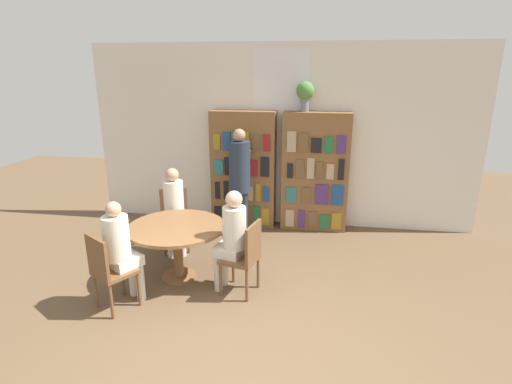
{
  "coord_description": "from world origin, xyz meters",
  "views": [
    {
      "loc": [
        0.66,
        -2.9,
        2.6
      ],
      "look_at": [
        -0.14,
        2.01,
        1.05
      ],
      "focal_mm": 28.0,
      "sensor_mm": 36.0,
      "label": 1
    }
  ],
  "objects_px": {
    "reading_table": "(177,234)",
    "chair_left_side": "(175,215)",
    "bookshelf_right": "(315,172)",
    "chair_far_side": "(245,254)",
    "seated_reader_back": "(121,246)",
    "seated_reader_left": "(174,205)",
    "bookshelf_left": "(243,170)",
    "flower_vase": "(305,93)",
    "librarian_standing": "(240,171)",
    "seated_reader_right": "(232,234)",
    "chair_near_camera": "(108,268)"
  },
  "relations": [
    {
      "from": "reading_table",
      "to": "chair_left_side",
      "type": "relative_size",
      "value": 1.35
    },
    {
      "from": "chair_far_side",
      "to": "librarian_standing",
      "type": "bearing_deg",
      "value": 27.14
    },
    {
      "from": "reading_table",
      "to": "seated_reader_back",
      "type": "height_order",
      "value": "seated_reader_back"
    },
    {
      "from": "reading_table",
      "to": "seated_reader_back",
      "type": "relative_size",
      "value": 0.98
    },
    {
      "from": "seated_reader_back",
      "to": "librarian_standing",
      "type": "distance_m",
      "value": 2.36
    },
    {
      "from": "reading_table",
      "to": "chair_far_side",
      "type": "bearing_deg",
      "value": -13.74
    },
    {
      "from": "chair_near_camera",
      "to": "bookshelf_left",
      "type": "bearing_deg",
      "value": 102.66
    },
    {
      "from": "seated_reader_right",
      "to": "seated_reader_back",
      "type": "xyz_separation_m",
      "value": [
        -1.15,
        -0.47,
        -0.02
      ]
    },
    {
      "from": "bookshelf_right",
      "to": "chair_left_side",
      "type": "height_order",
      "value": "bookshelf_right"
    },
    {
      "from": "flower_vase",
      "to": "chair_near_camera",
      "type": "xyz_separation_m",
      "value": [
        -1.96,
        -2.8,
        -1.73
      ]
    },
    {
      "from": "bookshelf_left",
      "to": "chair_far_side",
      "type": "height_order",
      "value": "bookshelf_left"
    },
    {
      "from": "chair_near_camera",
      "to": "seated_reader_right",
      "type": "bearing_deg",
      "value": 58.29
    },
    {
      "from": "bookshelf_left",
      "to": "bookshelf_right",
      "type": "height_order",
      "value": "same"
    },
    {
      "from": "bookshelf_right",
      "to": "flower_vase",
      "type": "distance_m",
      "value": 1.29
    },
    {
      "from": "reading_table",
      "to": "chair_far_side",
      "type": "distance_m",
      "value": 0.95
    },
    {
      "from": "bookshelf_right",
      "to": "chair_far_side",
      "type": "distance_m",
      "value": 2.38
    },
    {
      "from": "chair_far_side",
      "to": "seated_reader_right",
      "type": "bearing_deg",
      "value": 90.0
    },
    {
      "from": "bookshelf_right",
      "to": "chair_near_camera",
      "type": "relative_size",
      "value": 2.15
    },
    {
      "from": "chair_far_side",
      "to": "librarian_standing",
      "type": "distance_m",
      "value": 1.85
    },
    {
      "from": "bookshelf_right",
      "to": "librarian_standing",
      "type": "relative_size",
      "value": 1.13
    },
    {
      "from": "chair_left_side",
      "to": "seated_reader_left",
      "type": "distance_m",
      "value": 0.28
    },
    {
      "from": "flower_vase",
      "to": "seated_reader_right",
      "type": "xyz_separation_m",
      "value": [
        -0.71,
        -2.18,
        -1.5
      ]
    },
    {
      "from": "seated_reader_back",
      "to": "bookshelf_left",
      "type": "bearing_deg",
      "value": 103.46
    },
    {
      "from": "bookshelf_left",
      "to": "reading_table",
      "type": "distance_m",
      "value": 2.08
    },
    {
      "from": "seated_reader_right",
      "to": "bookshelf_right",
      "type": "bearing_deg",
      "value": -9.09
    },
    {
      "from": "chair_near_camera",
      "to": "seated_reader_left",
      "type": "bearing_deg",
      "value": 114.0
    },
    {
      "from": "seated_reader_left",
      "to": "chair_near_camera",
      "type": "bearing_deg",
      "value": 60.0
    },
    {
      "from": "reading_table",
      "to": "seated_reader_right",
      "type": "distance_m",
      "value": 0.78
    },
    {
      "from": "seated_reader_right",
      "to": "chair_left_side",
      "type": "bearing_deg",
      "value": 59.99
    },
    {
      "from": "chair_far_side",
      "to": "seated_reader_right",
      "type": "distance_m",
      "value": 0.29
    },
    {
      "from": "chair_left_side",
      "to": "reading_table",
      "type": "bearing_deg",
      "value": 90.0
    },
    {
      "from": "bookshelf_left",
      "to": "reading_table",
      "type": "bearing_deg",
      "value": -103.27
    },
    {
      "from": "bookshelf_right",
      "to": "seated_reader_left",
      "type": "height_order",
      "value": "bookshelf_right"
    },
    {
      "from": "reading_table",
      "to": "seated_reader_back",
      "type": "xyz_separation_m",
      "value": [
        -0.4,
        -0.65,
        0.11
      ]
    },
    {
      "from": "bookshelf_right",
      "to": "reading_table",
      "type": "xyz_separation_m",
      "value": [
        -1.66,
        -1.99,
        -0.37
      ]
    },
    {
      "from": "bookshelf_left",
      "to": "flower_vase",
      "type": "xyz_separation_m",
      "value": [
        0.99,
        0.0,
        1.27
      ]
    },
    {
      "from": "librarian_standing",
      "to": "seated_reader_back",
      "type": "bearing_deg",
      "value": -113.09
    },
    {
      "from": "chair_near_camera",
      "to": "bookshelf_right",
      "type": "bearing_deg",
      "value": 84.05
    },
    {
      "from": "bookshelf_left",
      "to": "reading_table",
      "type": "height_order",
      "value": "bookshelf_left"
    },
    {
      "from": "bookshelf_left",
      "to": "flower_vase",
      "type": "distance_m",
      "value": 1.61
    },
    {
      "from": "bookshelf_left",
      "to": "seated_reader_left",
      "type": "xyz_separation_m",
      "value": [
        -0.76,
        -1.28,
        -0.24
      ]
    },
    {
      "from": "reading_table",
      "to": "flower_vase",
      "type": "bearing_deg",
      "value": 53.91
    },
    {
      "from": "bookshelf_left",
      "to": "chair_left_side",
      "type": "xyz_separation_m",
      "value": [
        -0.83,
        -1.12,
        -0.46
      ]
    },
    {
      "from": "chair_far_side",
      "to": "seated_reader_back",
      "type": "xyz_separation_m",
      "value": [
        -1.32,
        -0.43,
        0.21
      ]
    },
    {
      "from": "chair_near_camera",
      "to": "seated_reader_left",
      "type": "relative_size",
      "value": 0.72
    },
    {
      "from": "reading_table",
      "to": "seated_reader_right",
      "type": "bearing_deg",
      "value": -13.74
    },
    {
      "from": "seated_reader_back",
      "to": "librarian_standing",
      "type": "xyz_separation_m",
      "value": [
        0.92,
        2.15,
        0.35
      ]
    },
    {
      "from": "bookshelf_right",
      "to": "seated_reader_right",
      "type": "height_order",
      "value": "bookshelf_right"
    },
    {
      "from": "chair_left_side",
      "to": "seated_reader_back",
      "type": "xyz_separation_m",
      "value": [
        -0.05,
        -1.53,
        0.21
      ]
    },
    {
      "from": "chair_far_side",
      "to": "seated_reader_back",
      "type": "distance_m",
      "value": 1.41
    }
  ]
}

